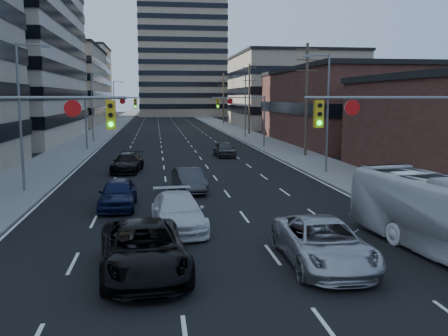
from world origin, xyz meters
TOP-DOWN VIEW (x-y plane):
  - ground at (0.00, 0.00)m, footprint 400.00×400.00m
  - road_surface at (0.00, 130.00)m, footprint 18.00×300.00m
  - sidewalk_left at (-11.50, 130.00)m, footprint 5.00×300.00m
  - sidewalk_right at (11.50, 130.00)m, footprint 5.00×300.00m
  - office_left_far at (-24.00, 100.00)m, footprint 20.00×30.00m
  - storefront_right_mid at (24.00, 50.00)m, footprint 20.00×30.00m
  - office_right_far at (25.00, 88.00)m, footprint 22.00×28.00m
  - apartment_tower at (6.00, 150.00)m, footprint 26.00×26.00m
  - bg_block_left at (-28.00, 140.00)m, footprint 24.00×24.00m
  - bg_block_right at (32.00, 130.00)m, footprint 22.00×22.00m
  - signal_near_left at (-7.45, 8.00)m, footprint 6.59×0.33m
  - signal_near_right at (7.45, 8.00)m, footprint 6.59×0.33m
  - signal_far_left at (-7.68, 45.00)m, footprint 6.09×0.33m
  - signal_far_right at (7.68, 45.00)m, footprint 6.09×0.33m
  - utility_pole_block at (12.20, 36.00)m, footprint 2.20×0.28m
  - utility_pole_midblock at (12.20, 66.00)m, footprint 2.20×0.28m
  - utility_pole_distant at (12.20, 96.00)m, footprint 2.20×0.28m
  - streetlight_left_near at (-10.34, 20.00)m, footprint 2.03×0.22m
  - streetlight_left_mid at (-10.34, 55.00)m, footprint 2.03×0.22m
  - streetlight_left_far at (-10.34, 90.00)m, footprint 2.03×0.22m
  - streetlight_right_near at (10.34, 25.00)m, footprint 2.03×0.22m
  - streetlight_right_far at (10.34, 60.00)m, footprint 2.03×0.22m
  - black_pickup at (-2.90, 4.65)m, footprint 3.28×6.23m
  - white_van at (-1.51, 10.22)m, footprint 2.54×5.48m
  - silver_suv at (3.29, 4.70)m, footprint 2.75×5.80m
  - sedan_blue at (-4.46, 14.82)m, footprint 1.91×4.63m
  - sedan_grey_center at (-0.43, 18.98)m, footprint 2.08×4.61m
  - sedan_black_far at (-4.66, 27.87)m, footprint 2.65×5.27m
  - sedan_grey_right at (4.26, 37.03)m, footprint 2.01×4.51m

SIDE VIEW (x-z plane):
  - ground at x=0.00m, z-range 0.00..0.00m
  - road_surface at x=0.00m, z-range 0.00..0.02m
  - sidewalk_left at x=-11.50m, z-range 0.00..0.15m
  - sidewalk_right at x=11.50m, z-range 0.00..0.15m
  - sedan_black_far at x=-4.66m, z-range 0.00..1.47m
  - sedan_grey_center at x=-0.43m, z-range 0.00..1.47m
  - sedan_grey_right at x=4.26m, z-range 0.00..1.51m
  - white_van at x=-1.51m, z-range 0.00..1.55m
  - sedan_blue at x=-4.46m, z-range 0.00..1.57m
  - silver_suv at x=3.29m, z-range 0.00..1.60m
  - black_pickup at x=-2.90m, z-range 0.00..1.67m
  - signal_far_left at x=-7.68m, z-range 1.30..7.30m
  - signal_far_right at x=7.68m, z-range 1.30..7.30m
  - signal_near_left at x=-7.45m, z-range 1.33..7.33m
  - signal_near_right at x=7.45m, z-range 1.33..7.33m
  - storefront_right_mid at x=24.00m, z-range 0.00..9.00m
  - streetlight_left_near at x=-10.34m, z-range 0.55..9.55m
  - streetlight_left_mid at x=-10.34m, z-range 0.55..9.55m
  - streetlight_left_far at x=-10.34m, z-range 0.55..9.55m
  - streetlight_right_near at x=10.34m, z-range 0.55..9.55m
  - streetlight_right_far at x=10.34m, z-range 0.55..9.55m
  - utility_pole_block at x=12.20m, z-range 0.28..11.28m
  - utility_pole_midblock at x=12.20m, z-range 0.28..11.28m
  - utility_pole_distant at x=12.20m, z-range 0.28..11.28m
  - bg_block_right at x=32.00m, z-range 0.00..12.00m
  - office_right_far at x=25.00m, z-range 0.00..14.00m
  - office_left_far at x=-24.00m, z-range 0.00..16.00m
  - bg_block_left at x=-28.00m, z-range 0.00..20.00m
  - apartment_tower at x=6.00m, z-range 0.00..58.00m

